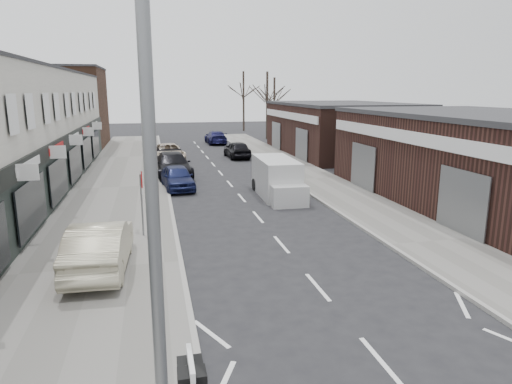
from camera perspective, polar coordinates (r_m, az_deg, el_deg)
pavement_left at (r=28.77m, az=-16.69°, el=0.51°), size 5.50×64.00×0.12m
pavement_right at (r=30.52m, az=7.40°, el=1.61°), size 3.50×64.00×0.12m
brick_block_far at (r=51.90m, az=-22.93°, el=9.61°), size 8.00×10.00×8.00m
right_unit_near at (r=26.68m, az=27.47°, el=3.48°), size 10.00×18.00×4.50m
right_unit_far at (r=43.77m, az=10.43°, el=7.71°), size 10.00×16.00×4.50m
tree_far_a at (r=56.11m, az=1.38°, el=6.64°), size 3.60×3.60×8.00m
tree_far_b at (r=62.51m, az=2.26°, el=7.24°), size 3.60×3.60×7.50m
tree_far_c at (r=67.66m, az=-1.54°, el=7.66°), size 3.60×3.60×8.50m
street_lamp at (r=5.44m, az=-11.02°, el=-0.38°), size 2.23×0.22×8.00m
warning_sign at (r=18.47m, az=-14.08°, el=0.92°), size 0.12×0.80×2.70m
white_van at (r=25.45m, az=2.63°, el=1.66°), size 2.04×5.46×2.11m
sedan_on_pavement at (r=15.65m, az=-18.93°, el=-6.36°), size 1.89×4.92×1.60m
parked_car_left_a at (r=27.76m, az=-9.78°, el=1.81°), size 2.06×4.33×1.43m
parked_car_left_b at (r=31.78m, az=-10.37°, el=3.33°), size 2.68×5.78×1.63m
parked_car_left_c at (r=39.13m, az=-10.88°, el=4.88°), size 2.84×5.39×1.44m
parked_car_right_a at (r=31.09m, az=2.42°, el=2.99°), size 1.69×3.98×1.28m
parked_car_right_b at (r=40.21m, az=-2.38°, el=5.33°), size 1.97×4.45×1.49m
parked_car_right_c at (r=51.22m, az=-5.07°, el=6.83°), size 2.12×4.99×1.44m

